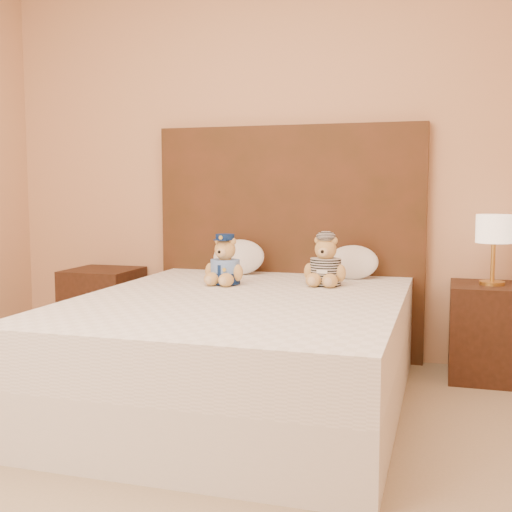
{
  "coord_description": "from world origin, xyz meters",
  "views": [
    {
      "loc": [
        0.99,
        -1.85,
        1.1
      ],
      "look_at": [
        0.01,
        1.45,
        0.73
      ],
      "focal_mm": 45.0,
      "sensor_mm": 36.0,
      "label": 1
    }
  ],
  "objects_px": {
    "nightstand_left": "(103,309)",
    "pillow_right": "(353,260)",
    "lamp": "(494,232)",
    "pillow_left": "(239,255)",
    "nightstand_right": "(490,332)",
    "teddy_police": "(225,260)",
    "teddy_prisoner": "(326,260)",
    "bed": "(241,350)"
  },
  "relations": [
    {
      "from": "teddy_prisoner",
      "to": "pillow_right",
      "type": "bearing_deg",
      "value": 76.05
    },
    {
      "from": "bed",
      "to": "teddy_prisoner",
      "type": "bearing_deg",
      "value": 55.7
    },
    {
      "from": "nightstand_left",
      "to": "teddy_police",
      "type": "bearing_deg",
      "value": -22.33
    },
    {
      "from": "nightstand_right",
      "to": "pillow_right",
      "type": "bearing_deg",
      "value": 177.86
    },
    {
      "from": "teddy_police",
      "to": "pillow_right",
      "type": "height_order",
      "value": "teddy_police"
    },
    {
      "from": "nightstand_right",
      "to": "pillow_right",
      "type": "distance_m",
      "value": 0.89
    },
    {
      "from": "nightstand_right",
      "to": "lamp",
      "type": "height_order",
      "value": "lamp"
    },
    {
      "from": "bed",
      "to": "nightstand_left",
      "type": "distance_m",
      "value": 1.48
    },
    {
      "from": "nightstand_left",
      "to": "pillow_right",
      "type": "relative_size",
      "value": 1.76
    },
    {
      "from": "nightstand_left",
      "to": "pillow_right",
      "type": "xyz_separation_m",
      "value": [
        1.7,
        0.03,
        0.39
      ]
    },
    {
      "from": "pillow_right",
      "to": "teddy_police",
      "type": "bearing_deg",
      "value": -145.5
    },
    {
      "from": "nightstand_right",
      "to": "lamp",
      "type": "relative_size",
      "value": 1.38
    },
    {
      "from": "nightstand_left",
      "to": "nightstand_right",
      "type": "distance_m",
      "value": 2.5
    },
    {
      "from": "lamp",
      "to": "pillow_right",
      "type": "bearing_deg",
      "value": 177.86
    },
    {
      "from": "teddy_police",
      "to": "pillow_right",
      "type": "xyz_separation_m",
      "value": [
        0.66,
        0.46,
        -0.03
      ]
    },
    {
      "from": "lamp",
      "to": "teddy_police",
      "type": "xyz_separation_m",
      "value": [
        -1.46,
        -0.43,
        -0.16
      ]
    },
    {
      "from": "bed",
      "to": "nightstand_right",
      "type": "xyz_separation_m",
      "value": [
        1.25,
        0.8,
        -0.0
      ]
    },
    {
      "from": "nightstand_right",
      "to": "teddy_police",
      "type": "distance_m",
      "value": 1.58
    },
    {
      "from": "nightstand_right",
      "to": "pillow_left",
      "type": "height_order",
      "value": "pillow_left"
    },
    {
      "from": "lamp",
      "to": "teddy_prisoner",
      "type": "height_order",
      "value": "lamp"
    },
    {
      "from": "pillow_left",
      "to": "lamp",
      "type": "bearing_deg",
      "value": -1.12
    },
    {
      "from": "lamp",
      "to": "teddy_police",
      "type": "bearing_deg",
      "value": -163.8
    },
    {
      "from": "nightstand_left",
      "to": "nightstand_right",
      "type": "bearing_deg",
      "value": 0.0
    },
    {
      "from": "teddy_police",
      "to": "teddy_prisoner",
      "type": "relative_size",
      "value": 1.0
    },
    {
      "from": "lamp",
      "to": "pillow_left",
      "type": "relative_size",
      "value": 1.17
    },
    {
      "from": "lamp",
      "to": "teddy_prisoner",
      "type": "relative_size",
      "value": 1.41
    },
    {
      "from": "bed",
      "to": "nightstand_right",
      "type": "distance_m",
      "value": 1.48
    },
    {
      "from": "pillow_left",
      "to": "teddy_police",
      "type": "bearing_deg",
      "value": -81.46
    },
    {
      "from": "nightstand_right",
      "to": "bed",
      "type": "bearing_deg",
      "value": -147.38
    },
    {
      "from": "pillow_left",
      "to": "pillow_right",
      "type": "xyz_separation_m",
      "value": [
        0.73,
        0.0,
        -0.01
      ]
    },
    {
      "from": "bed",
      "to": "pillow_left",
      "type": "distance_m",
      "value": 0.96
    },
    {
      "from": "nightstand_left",
      "to": "teddy_police",
      "type": "relative_size",
      "value": 1.93
    },
    {
      "from": "nightstand_left",
      "to": "teddy_prisoner",
      "type": "height_order",
      "value": "teddy_prisoner"
    },
    {
      "from": "nightstand_left",
      "to": "teddy_prisoner",
      "type": "relative_size",
      "value": 1.93
    },
    {
      "from": "pillow_right",
      "to": "nightstand_left",
      "type": "bearing_deg",
      "value": -178.99
    },
    {
      "from": "nightstand_right",
      "to": "pillow_left",
      "type": "xyz_separation_m",
      "value": [
        -1.53,
        0.03,
        0.4
      ]
    },
    {
      "from": "teddy_police",
      "to": "pillow_left",
      "type": "xyz_separation_m",
      "value": [
        -0.07,
        0.46,
        -0.02
      ]
    },
    {
      "from": "teddy_police",
      "to": "teddy_prisoner",
      "type": "height_order",
      "value": "same"
    },
    {
      "from": "nightstand_left",
      "to": "lamp",
      "type": "bearing_deg",
      "value": 0.0
    },
    {
      "from": "teddy_prisoner",
      "to": "pillow_right",
      "type": "height_order",
      "value": "teddy_prisoner"
    },
    {
      "from": "lamp",
      "to": "teddy_prisoner",
      "type": "xyz_separation_m",
      "value": [
        -0.91,
        -0.3,
        -0.16
      ]
    },
    {
      "from": "nightstand_right",
      "to": "pillow_right",
      "type": "relative_size",
      "value": 1.76
    }
  ]
}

